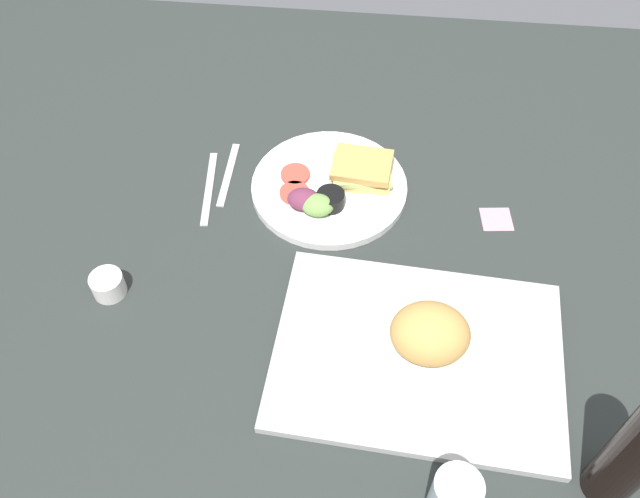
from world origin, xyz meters
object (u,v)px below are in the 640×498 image
Objects in this scene: bread_plate_near at (427,339)px; knife at (209,188)px; fork at (228,174)px; sticky_note at (496,219)px; plate_with_salad at (332,186)px; espresso_cup at (108,285)px; serving_tray at (417,355)px; soda_bottle at (634,455)px.

knife is at bearing -38.15° from bread_plate_near.
fork is 0.89× the size of knife.
sticky_note is at bearing 83.30° from fork.
plate_with_salad is at bearing 87.92° from knife.
bread_plate_near is 53.61cm from espresso_cup.
plate_with_salad reaches higher than sticky_note.
knife is at bearing -114.84° from espresso_cup.
serving_tray is 2.26× the size of bread_plate_near.
serving_tray is at bearing 64.91° from sticky_note.
bread_plate_near reaches higher than plate_with_salad.
espresso_cup reaches higher than sticky_note.
soda_bottle is (-42.88, 51.91, 10.00)cm from plate_with_salad.
knife is 3.39× the size of sticky_note.
bread_plate_near is 53.11cm from fork.
espresso_cup is 0.33× the size of fork.
soda_bottle is 1.37× the size of fork.
sticky_note is at bearing -115.09° from serving_tray.
sticky_note is at bearing 81.79° from knife.
fork and knife have the same top height.
fork is (63.54, -54.31, -11.41)cm from soda_bottle.
serving_tray is 52.55cm from espresso_cup.
serving_tray reaches higher than fork.
fork is 3.04× the size of sticky_note.
serving_tray is 4.80cm from bread_plate_near.
espresso_cup is at bearing -30.77° from knife.
espresso_cup is 32.88cm from fork.
sticky_note is (12.00, -48.14, -11.60)cm from soda_bottle.
plate_with_salad is 23.75cm from knife.
knife is at bearing -36.75° from fork.
soda_bottle is (-26.24, 17.74, 10.86)cm from serving_tray.
plate_with_salad is 68.07cm from soda_bottle.
serving_tray is at bearing 172.09° from espresso_cup.
bread_plate_near is 3.55× the size of espresso_cup.
sticky_note is (-51.54, 6.17, -0.19)cm from fork.
soda_bottle is at bearing 49.60° from fork.
espresso_cup is (52.03, -7.23, 1.20)cm from serving_tray.
fork is 51.91cm from sticky_note.
soda_bottle reaches higher than bread_plate_near.
sticky_note is (-14.24, -30.40, -0.74)cm from serving_tray.
fork is at bearing -6.65° from plate_with_salad.
espresso_cup is at bearing -7.91° from serving_tray.
fork is (-14.73, -29.35, -1.75)cm from espresso_cup.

